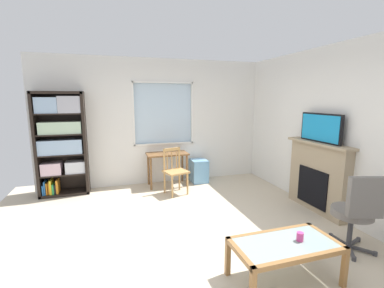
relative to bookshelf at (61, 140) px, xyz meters
The scene contains 12 objects.
ground 3.16m from the bookshelf, 51.59° to the right, with size 5.84×6.13×0.02m, color beige.
wall_back_with_window 1.85m from the bookshelf, ahead, with size 4.84×0.15×2.70m.
wall_right 4.91m from the bookshelf, 28.25° to the right, with size 0.12×5.33×2.70m, color silver.
bookshelf is the anchor object (origin of this frame).
desk_under_window 2.10m from the bookshelf, ahead, with size 0.87×0.47×0.72m.
wooden_chair 2.26m from the bookshelf, 16.59° to the right, with size 0.51×0.50×0.90m.
plastic_drawer_unit 2.89m from the bookshelf, ahead, with size 0.35×0.40×0.51m, color #72ADDB.
fireplace 4.69m from the bookshelf, 26.76° to the right, with size 0.26×1.26×1.17m.
tv 4.66m from the bookshelf, 26.86° to the right, with size 0.06×0.83×0.47m.
office_chair 4.95m from the bookshelf, 41.53° to the right, with size 0.58×0.61×1.00m.
coffee_table 4.35m from the bookshelf, 53.50° to the right, with size 1.08×0.57×0.43m.
sippy_cup 4.44m from the bookshelf, 51.94° to the right, with size 0.07×0.07×0.09m, color #DB3D84.
Camera 1 is at (-0.93, -3.19, 1.87)m, focal length 24.69 mm.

